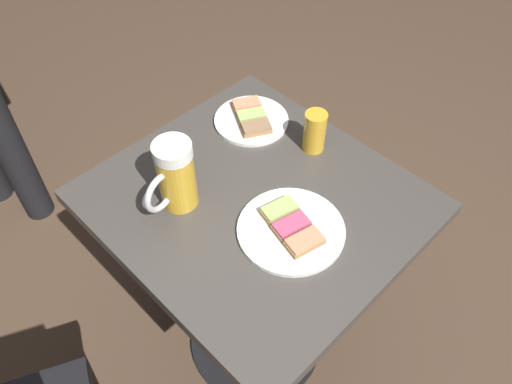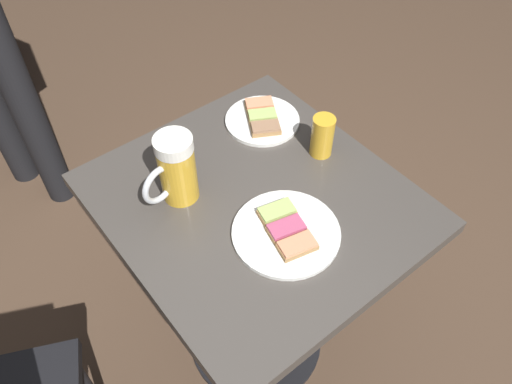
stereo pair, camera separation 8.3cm
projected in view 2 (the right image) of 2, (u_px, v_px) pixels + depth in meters
ground_plane at (256, 338)px, 1.73m from camera, size 6.00×6.00×0.00m
cafe_table at (256, 244)px, 1.31m from camera, size 0.64×0.70×0.74m
plate_near at (286, 232)px, 1.09m from camera, size 0.24×0.24×0.03m
plate_far at (262, 119)px, 1.33m from camera, size 0.20×0.20×0.03m
beer_mug at (176, 170)px, 1.11m from camera, size 0.14×0.08×0.17m
beer_glass_small at (322, 136)px, 1.22m from camera, size 0.06×0.06×0.11m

